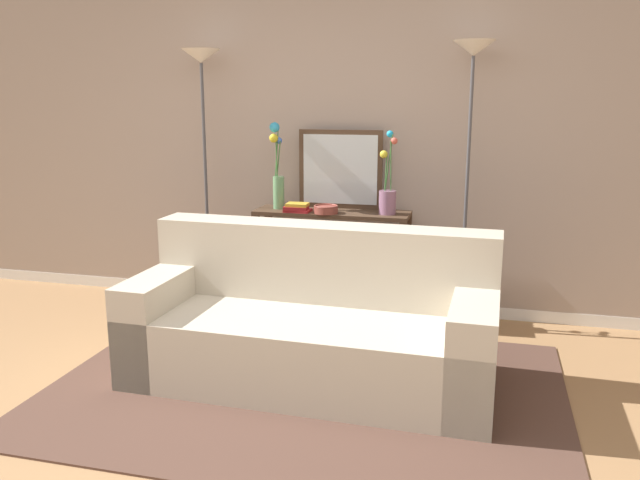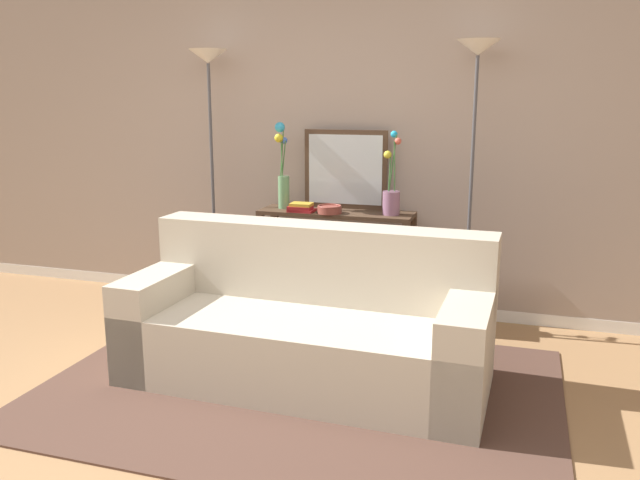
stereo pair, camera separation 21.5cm
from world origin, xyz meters
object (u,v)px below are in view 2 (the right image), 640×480
at_px(floor_lamp_right, 475,107).
at_px(wall_mirror, 345,170).
at_px(fruit_bowl, 330,209).
at_px(console_table, 336,246).
at_px(couch, 308,328).
at_px(vase_short_flowers, 391,195).
at_px(vase_tall_flowers, 283,173).
at_px(floor_lamp_left, 210,108).
at_px(book_stack, 301,208).
at_px(book_row_under_console, 301,305).

bearing_deg(floor_lamp_right, wall_mirror, 170.00).
bearing_deg(fruit_bowl, console_table, 77.40).
height_order(couch, fruit_bowl, couch).
xyz_separation_m(console_table, vase_short_flowers, (0.41, -0.02, 0.40)).
height_order(console_table, vase_tall_flowers, vase_tall_flowers).
relative_size(vase_tall_flowers, vase_short_flowers, 1.08).
relative_size(floor_lamp_left, floor_lamp_right, 0.99).
bearing_deg(console_table, couch, -82.20).
distance_m(vase_short_flowers, fruit_bowl, 0.45).
bearing_deg(wall_mirror, couch, -84.33).
xyz_separation_m(fruit_bowl, book_stack, (-0.22, 0.00, 0.00)).
bearing_deg(vase_tall_flowers, fruit_bowl, -14.70).
bearing_deg(book_stack, vase_tall_flowers, 150.52).
bearing_deg(vase_tall_flowers, floor_lamp_left, -176.75).
bearing_deg(floor_lamp_left, fruit_bowl, -4.28).
bearing_deg(console_table, vase_short_flowers, -2.76).
bearing_deg(floor_lamp_right, floor_lamp_left, 180.00).
xyz_separation_m(floor_lamp_left, fruit_bowl, (0.96, -0.07, -0.70)).
height_order(book_stack, book_row_under_console, book_stack).
bearing_deg(book_stack, vase_short_flowers, 6.69).
bearing_deg(couch, book_row_under_console, 111.12).
distance_m(fruit_bowl, book_row_under_console, 0.82).
relative_size(fruit_bowl, book_stack, 0.91).
distance_m(vase_tall_flowers, fruit_bowl, 0.47).
bearing_deg(book_stack, floor_lamp_left, 174.68).
height_order(couch, book_row_under_console, couch).
height_order(floor_lamp_left, vase_short_flowers, floor_lamp_left).
bearing_deg(book_stack, book_row_under_console, 112.76).
distance_m(floor_lamp_right, fruit_bowl, 1.21).
height_order(wall_mirror, vase_tall_flowers, vase_tall_flowers).
relative_size(vase_short_flowers, book_row_under_console, 1.55).
distance_m(floor_lamp_right, book_row_under_console, 1.94).
xyz_separation_m(vase_short_flowers, fruit_bowl, (-0.43, -0.08, -0.11)).
distance_m(couch, wall_mirror, 1.48).
relative_size(fruit_bowl, book_row_under_console, 0.46).
bearing_deg(couch, vase_tall_flowers, 116.91).
distance_m(wall_mirror, fruit_bowl, 0.35).
relative_size(couch, console_table, 1.84).
distance_m(console_table, book_row_under_console, 0.56).
bearing_deg(vase_tall_flowers, floor_lamp_right, -1.33).
bearing_deg(fruit_bowl, vase_tall_flowers, 165.30).
distance_m(floor_lamp_left, floor_lamp_right, 1.93).
bearing_deg(console_table, wall_mirror, 78.23).
bearing_deg(book_row_under_console, floor_lamp_left, -177.81).
relative_size(floor_lamp_left, vase_tall_flowers, 3.09).
height_order(vase_short_flowers, book_stack, vase_short_flowers).
distance_m(console_table, vase_short_flowers, 0.57).
relative_size(vase_tall_flowers, book_row_under_console, 1.68).
height_order(vase_tall_flowers, book_stack, vase_tall_flowers).
bearing_deg(wall_mirror, book_stack, -139.00).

